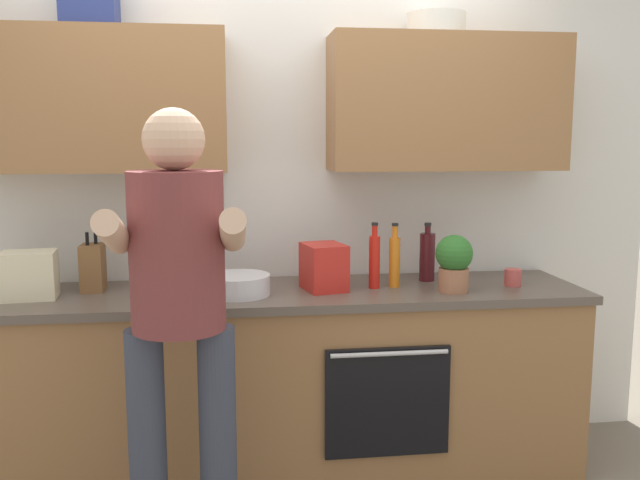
# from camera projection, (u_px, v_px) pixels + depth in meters

# --- Properties ---
(ground_plane) EXTENTS (12.00, 12.00, 0.00)m
(ground_plane) POSITION_uv_depth(u_px,v_px,m) (285.00, 470.00, 3.32)
(ground_plane) COLOR #756B5B
(back_wall_unit) EXTENTS (4.00, 0.38, 2.50)m
(back_wall_unit) POSITION_uv_depth(u_px,v_px,m) (277.00, 161.00, 3.37)
(back_wall_unit) COLOR silver
(back_wall_unit) RESTS_ON ground
(counter) EXTENTS (2.84, 0.67, 0.90)m
(counter) POSITION_uv_depth(u_px,v_px,m) (284.00, 382.00, 3.25)
(counter) COLOR olive
(counter) RESTS_ON ground
(person_standing) EXTENTS (0.49, 0.45, 1.71)m
(person_standing) POSITION_uv_depth(u_px,v_px,m) (179.00, 302.00, 2.46)
(person_standing) COLOR #383D4C
(person_standing) RESTS_ON ground
(bottle_hotsauce) EXTENTS (0.05, 0.05, 0.31)m
(bottle_hotsauce) POSITION_uv_depth(u_px,v_px,m) (374.00, 260.00, 3.22)
(bottle_hotsauce) COLOR red
(bottle_hotsauce) RESTS_ON counter
(bottle_wine) EXTENTS (0.08, 0.08, 0.29)m
(bottle_wine) POSITION_uv_depth(u_px,v_px,m) (427.00, 256.00, 3.39)
(bottle_wine) COLOR #471419
(bottle_wine) RESTS_ON counter
(bottle_soy) EXTENTS (0.07, 0.07, 0.27)m
(bottle_soy) POSITION_uv_depth(u_px,v_px,m) (211.00, 263.00, 3.26)
(bottle_soy) COLOR black
(bottle_soy) RESTS_ON counter
(bottle_juice) EXTENTS (0.05, 0.05, 0.31)m
(bottle_juice) POSITION_uv_depth(u_px,v_px,m) (394.00, 260.00, 3.25)
(bottle_juice) COLOR orange
(bottle_juice) RESTS_ON counter
(bottle_oil) EXTENTS (0.05, 0.05, 0.22)m
(bottle_oil) POSITION_uv_depth(u_px,v_px,m) (181.00, 278.00, 3.06)
(bottle_oil) COLOR olive
(bottle_oil) RESTS_ON counter
(cup_ceramic) EXTENTS (0.08, 0.08, 0.08)m
(cup_ceramic) POSITION_uv_depth(u_px,v_px,m) (513.00, 277.00, 3.28)
(cup_ceramic) COLOR #BF4C47
(cup_ceramic) RESTS_ON counter
(mixing_bowl) EXTENTS (0.30, 0.30, 0.09)m
(mixing_bowl) POSITION_uv_depth(u_px,v_px,m) (238.00, 285.00, 3.09)
(mixing_bowl) COLOR silver
(mixing_bowl) RESTS_ON counter
(knife_block) EXTENTS (0.10, 0.14, 0.28)m
(knife_block) POSITION_uv_depth(u_px,v_px,m) (93.00, 267.00, 3.16)
(knife_block) COLOR brown
(knife_block) RESTS_ON counter
(potted_herb) EXTENTS (0.17, 0.17, 0.27)m
(potted_herb) POSITION_uv_depth(u_px,v_px,m) (454.00, 261.00, 3.14)
(potted_herb) COLOR #9E6647
(potted_herb) RESTS_ON counter
(grocery_bag_crisps) EXTENTS (0.22, 0.25, 0.22)m
(grocery_bag_crisps) POSITION_uv_depth(u_px,v_px,m) (324.00, 267.00, 3.19)
(grocery_bag_crisps) COLOR red
(grocery_bag_crisps) RESTS_ON counter
(grocery_bag_rice) EXTENTS (0.25, 0.20, 0.21)m
(grocery_bag_rice) POSITION_uv_depth(u_px,v_px,m) (29.00, 275.00, 3.01)
(grocery_bag_rice) COLOR beige
(grocery_bag_rice) RESTS_ON counter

